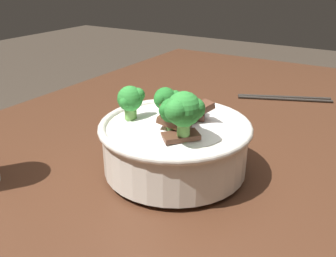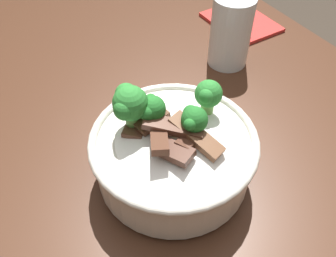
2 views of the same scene
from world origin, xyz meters
name	(u,v)px [view 1 (image 1 of 2)]	position (x,y,z in m)	size (l,w,h in m)	color
dining_table	(178,217)	(0.00, 0.00, 0.65)	(1.58, 0.92, 0.76)	#472819
rice_bowl	(175,139)	(0.03, 0.01, 0.82)	(0.23, 0.23, 0.15)	silver
chopsticks_pair	(284,98)	(-0.40, 0.06, 0.76)	(0.11, 0.21, 0.01)	#28231E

